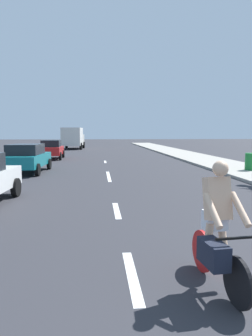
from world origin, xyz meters
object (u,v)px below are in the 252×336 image
cyclist (217,232)px  parked_car_teal (27,157)px  parked_car_red (52,149)px  delivery_truck (73,138)px  trash_bin_far (251,162)px

cyclist → parked_car_teal: cyclist is taller
parked_car_teal → parked_car_red: size_ratio=1.11×
cyclist → delivery_truck: size_ratio=0.29×
parked_car_teal → cyclist: bearing=-64.8°
cyclist → delivery_truck: delivery_truck is taller
cyclist → trash_bin_far: (6.70, 12.09, -0.23)m
delivery_truck → trash_bin_far: bearing=-63.0°
trash_bin_far → delivery_truck: bearing=114.6°
parked_car_teal → delivery_truck: delivery_truck is taller
cyclist → parked_car_red: size_ratio=0.46×
delivery_truck → parked_car_red: bearing=-89.5°
cyclist → parked_car_teal: bearing=-72.7°
delivery_truck → parked_car_teal: bearing=-88.9°
parked_car_teal → trash_bin_far: size_ratio=4.66×
parked_car_teal → delivery_truck: (0.56, 24.41, 0.67)m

